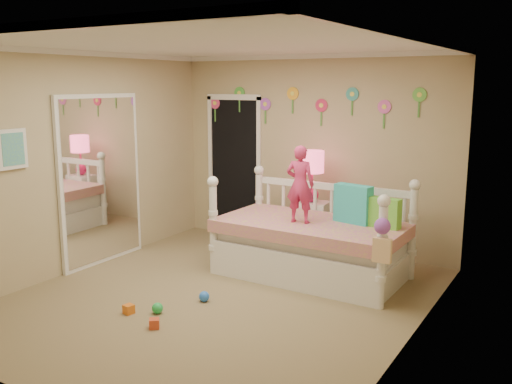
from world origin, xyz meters
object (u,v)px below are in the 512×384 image
Objects in this scene: child at (300,184)px; nightstand at (311,229)px; table_lamp at (312,168)px; daybed at (311,227)px.

nightstand is at bearing -82.30° from child.
table_lamp is (0.00, 0.00, 0.80)m from nightstand.
child reaches higher than nightstand.
nightstand is 0.80m from table_lamp.
daybed is 0.83m from nightstand.
child is (-0.09, -0.12, 0.51)m from daybed.
nightstand is at bearing 116.34° from daybed.
child is 1.15m from nightstand.
table_lamp is (-0.25, 0.84, 0.06)m from child.
daybed reaches higher than nightstand.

